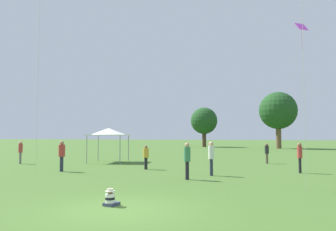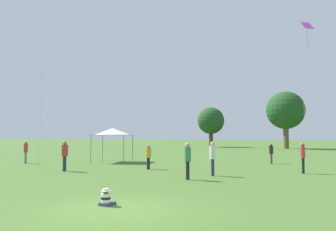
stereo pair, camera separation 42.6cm
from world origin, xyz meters
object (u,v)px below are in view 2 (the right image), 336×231
at_px(canopy_tent, 113,132).
at_px(person_standing_6, 26,150).
at_px(seated_toddler, 106,198).
at_px(distant_tree_0, 211,121).
at_px(person_standing_7, 65,153).
at_px(person_standing_3, 148,155).
at_px(person_standing_0, 213,155).
at_px(person_standing_2, 188,157).
at_px(distant_tree_1, 285,111).
at_px(person_standing_5, 303,155).
at_px(kite_3, 307,30).
at_px(person_standing_1, 271,152).

bearing_deg(canopy_tent, person_standing_6, -151.41).
height_order(seated_toddler, distant_tree_0, distant_tree_0).
bearing_deg(person_standing_7, person_standing_3, -67.58).
height_order(person_standing_0, person_standing_6, person_standing_0).
bearing_deg(person_standing_7, person_standing_2, -107.92).
height_order(person_standing_2, person_standing_7, person_standing_7).
bearing_deg(distant_tree_1, person_standing_5, -91.32).
relative_size(person_standing_0, person_standing_7, 1.00).
relative_size(person_standing_3, distant_tree_1, 0.16).
bearing_deg(person_standing_6, kite_3, 46.18).
distance_m(seated_toddler, person_standing_0, 8.75).
bearing_deg(person_standing_2, person_standing_0, 51.04).
height_order(person_standing_7, canopy_tent, canopy_tent).
xyz_separation_m(person_standing_6, kite_3, (21.78, 10.27, 10.68)).
relative_size(person_standing_5, distant_tree_0, 0.23).
bearing_deg(canopy_tent, distant_tree_0, 87.16).
xyz_separation_m(person_standing_2, person_standing_5, (5.76, 4.57, -0.02)).
bearing_deg(distant_tree_1, distant_tree_0, 163.01).
height_order(person_standing_1, kite_3, kite_3).
bearing_deg(kite_3, person_standing_3, -123.35).
bearing_deg(distant_tree_0, person_standing_5, -73.32).
relative_size(person_standing_2, person_standing_5, 1.04).
bearing_deg(person_standing_6, person_standing_2, 0.36).
height_order(person_standing_3, canopy_tent, canopy_tent).
distance_m(person_standing_1, person_standing_7, 15.31).
xyz_separation_m(seated_toddler, distant_tree_1, (7.64, 48.43, 6.11)).
bearing_deg(person_standing_3, person_standing_6, -90.80).
xyz_separation_m(person_standing_0, person_standing_2, (-0.94, -1.90, -0.02)).
height_order(person_standing_2, person_standing_6, person_standing_2).
bearing_deg(person_standing_2, person_standing_3, 118.72).
xyz_separation_m(person_standing_0, person_standing_1, (3.10, 8.87, -0.19)).
xyz_separation_m(person_standing_2, kite_3, (7.40, 15.67, 10.65)).
xyz_separation_m(person_standing_6, person_standing_7, (6.22, -3.88, 0.03)).
xyz_separation_m(person_standing_5, person_standing_7, (-13.92, -3.05, 0.02)).
bearing_deg(person_standing_0, distant_tree_0, 83.53).
bearing_deg(person_standing_3, person_standing_1, 136.98).
distance_m(person_standing_2, person_standing_7, 8.30).
bearing_deg(person_standing_5, kite_3, 161.89).
bearing_deg(distant_tree_0, distant_tree_1, -16.99).
distance_m(person_standing_1, person_standing_2, 11.51).
bearing_deg(canopy_tent, person_standing_5, -15.86).
height_order(person_standing_5, distant_tree_1, distant_tree_1).
relative_size(person_standing_2, person_standing_7, 0.99).
relative_size(seated_toddler, person_standing_7, 0.29).
bearing_deg(distant_tree_0, person_standing_7, -91.98).
bearing_deg(canopy_tent, person_standing_1, 9.77).
xyz_separation_m(seated_toddler, person_standing_5, (6.78, 11.15, 0.86)).
relative_size(person_standing_2, distant_tree_1, 0.19).
bearing_deg(seated_toddler, canopy_tent, 129.91).
xyz_separation_m(person_standing_0, canopy_tent, (-9.42, 6.71, 1.34)).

